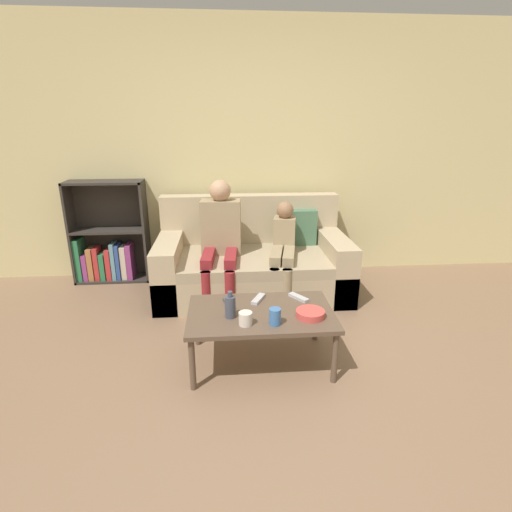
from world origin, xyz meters
The scene contains 14 objects.
ground_plane centered at (0.00, 0.00, 0.00)m, with size 22.00×22.00×0.00m, color #84664C.
wall_back centered at (0.00, 2.32, 1.30)m, with size 12.00×0.06×2.60m.
couch centered at (-0.10, 1.74, 0.28)m, with size 1.82×0.99×0.90m.
bookshelf centered at (-1.59, 2.16, 0.39)m, with size 0.77×0.28×1.05m.
coffee_table centered at (-0.14, 0.46, 0.36)m, with size 0.99×0.62×0.39m.
person_adult centered at (-0.41, 1.63, 0.63)m, with size 0.39×0.69×1.11m.
person_child centered at (0.18, 1.57, 0.50)m, with size 0.33×0.69×0.90m.
cup_near centered at (-0.07, 0.28, 0.45)m, with size 0.08×0.08×0.11m.
cup_far centered at (-0.26, 0.29, 0.44)m, with size 0.09×0.09×0.09m.
tv_remote_0 centered at (-0.36, 0.59, 0.40)m, with size 0.08×0.18×0.02m.
tv_remote_1 centered at (-0.14, 0.64, 0.40)m, with size 0.12×0.17×0.02m.
tv_remote_2 centered at (0.15, 0.64, 0.40)m, with size 0.14×0.17×0.02m.
snack_bowl centered at (0.18, 0.36, 0.41)m, with size 0.19×0.19×0.05m.
bottle centered at (-0.35, 0.40, 0.47)m, with size 0.07×0.07×0.18m.
Camera 1 is at (-0.38, -1.97, 1.63)m, focal length 28.00 mm.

